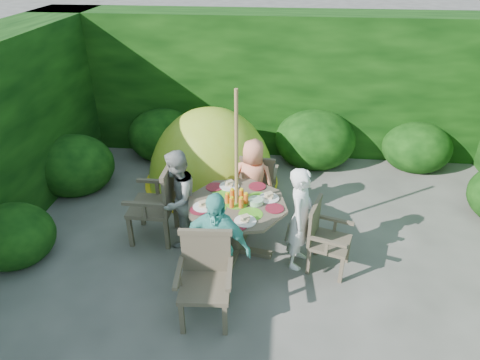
# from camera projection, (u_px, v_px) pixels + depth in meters

# --- Properties ---
(ground) EXTENTS (60.00, 60.00, 0.00)m
(ground) POSITION_uv_depth(u_px,v_px,m) (275.00, 285.00, 5.10)
(ground) COLOR #4D4A44
(ground) RESTS_ON ground
(hedge_enclosure) EXTENTS (9.00, 9.00, 2.50)m
(hedge_enclosure) POSITION_uv_depth(u_px,v_px,m) (282.00, 143.00, 5.63)
(hedge_enclosure) COLOR black
(hedge_enclosure) RESTS_ON ground
(patio_table) EXTENTS (1.49, 1.49, 0.90)m
(patio_table) POSITION_uv_depth(u_px,v_px,m) (237.00, 211.00, 5.34)
(patio_table) COLOR #453B2D
(patio_table) RESTS_ON ground
(parasol_pole) EXTENTS (0.05, 0.05, 2.20)m
(parasol_pole) POSITION_uv_depth(u_px,v_px,m) (237.00, 178.00, 5.11)
(parasol_pole) COLOR olive
(parasol_pole) RESTS_ON ground
(garden_chair_right) EXTENTS (0.59, 0.63, 0.86)m
(garden_chair_right) POSITION_uv_depth(u_px,v_px,m) (324.00, 236.00, 5.17)
(garden_chair_right) COLOR #453B2D
(garden_chair_right) RESTS_ON ground
(garden_chair_left) EXTENTS (0.58, 0.64, 1.06)m
(garden_chair_left) POSITION_uv_depth(u_px,v_px,m) (158.00, 202.00, 5.65)
(garden_chair_left) COLOR #453B2D
(garden_chair_left) RESTS_ON ground
(garden_chair_back) EXTENTS (0.56, 0.51, 0.88)m
(garden_chair_back) POSITION_uv_depth(u_px,v_px,m) (258.00, 180.00, 6.34)
(garden_chair_back) COLOR #453B2D
(garden_chair_back) RESTS_ON ground
(garden_chair_front) EXTENTS (0.61, 0.55, 0.95)m
(garden_chair_front) POSITION_uv_depth(u_px,v_px,m) (205.00, 276.00, 4.49)
(garden_chair_front) COLOR #453B2D
(garden_chair_front) RESTS_ON ground
(child_right) EXTENTS (0.44, 0.55, 1.34)m
(child_right) POSITION_uv_depth(u_px,v_px,m) (301.00, 218.00, 5.13)
(child_right) COLOR white
(child_right) RESTS_ON ground
(child_left) EXTENTS (0.60, 0.72, 1.33)m
(child_left) POSITION_uv_depth(u_px,v_px,m) (177.00, 199.00, 5.52)
(child_left) COLOR #9A9B96
(child_left) RESTS_ON ground
(child_back) EXTENTS (0.67, 0.49, 1.24)m
(child_back) POSITION_uv_depth(u_px,v_px,m) (253.00, 181.00, 6.01)
(child_back) COLOR #FF9169
(child_back) RESTS_ON ground
(child_front) EXTENTS (0.85, 0.50, 1.35)m
(child_front) POSITION_uv_depth(u_px,v_px,m) (216.00, 247.00, 4.65)
(child_front) COLOR #4FB9AC
(child_front) RESTS_ON ground
(dome_tent) EXTENTS (2.64, 2.64, 2.56)m
(dome_tent) POSITION_uv_depth(u_px,v_px,m) (212.00, 181.00, 7.26)
(dome_tent) COLOR #A0B923
(dome_tent) RESTS_ON ground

